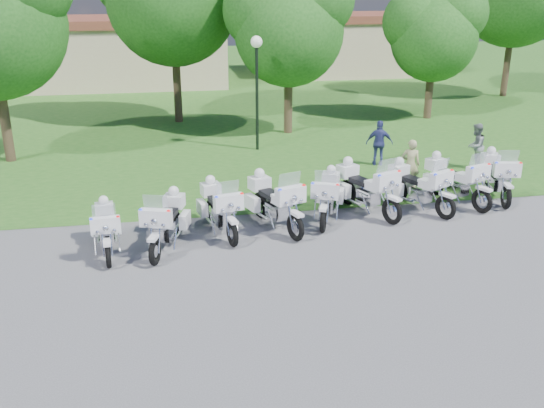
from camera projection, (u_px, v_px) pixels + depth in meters
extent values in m
plane|color=#515156|center=(298.00, 257.00, 14.48)|extent=(100.00, 100.00, 0.00)
cube|color=#285E1D|center=(208.00, 83.00, 39.42)|extent=(100.00, 48.00, 0.01)
torus|color=black|center=(108.00, 255.00, 13.87)|extent=(0.18, 0.63, 0.62)
torus|color=black|center=(106.00, 230.00, 15.29)|extent=(0.18, 0.63, 0.62)
cube|color=white|center=(107.00, 242.00, 13.74)|extent=(0.21, 0.42, 0.06)
cube|color=white|center=(105.00, 225.00, 13.84)|extent=(0.68, 0.29, 0.37)
cube|color=silver|center=(104.00, 211.00, 13.77)|extent=(0.53, 0.16, 0.35)
sphere|color=red|center=(118.00, 217.00, 13.80)|extent=(0.08, 0.08, 0.08)
sphere|color=#1426E5|center=(91.00, 220.00, 13.65)|extent=(0.08, 0.08, 0.08)
cube|color=silver|center=(107.00, 237.00, 14.56)|extent=(0.36, 0.55, 0.31)
cube|color=white|center=(106.00, 228.00, 14.25)|extent=(0.34, 0.51, 0.20)
cube|color=black|center=(105.00, 221.00, 14.71)|extent=(0.37, 0.60, 0.11)
cube|color=white|center=(117.00, 225.00, 15.18)|extent=(0.21, 0.49, 0.33)
cube|color=white|center=(94.00, 227.00, 15.04)|extent=(0.21, 0.49, 0.33)
cube|color=white|center=(104.00, 209.00, 15.13)|extent=(0.48, 0.41, 0.30)
sphere|color=white|center=(103.00, 200.00, 15.05)|extent=(0.24, 0.24, 0.24)
torus|color=black|center=(155.00, 251.00, 13.99)|extent=(0.33, 0.69, 0.69)
torus|color=black|center=(175.00, 223.00, 15.62)|extent=(0.33, 0.69, 0.69)
cube|color=white|center=(154.00, 237.00, 13.85)|extent=(0.31, 0.48, 0.07)
cube|color=white|center=(156.00, 218.00, 13.96)|extent=(0.78, 0.45, 0.41)
cube|color=silver|center=(156.00, 202.00, 13.89)|extent=(0.58, 0.29, 0.38)
sphere|color=red|center=(168.00, 212.00, 13.80)|extent=(0.09, 0.09, 0.09)
sphere|color=#1426E5|center=(141.00, 210.00, 13.87)|extent=(0.09, 0.09, 0.09)
cube|color=silver|center=(166.00, 232.00, 14.78)|extent=(0.50, 0.65, 0.35)
cube|color=white|center=(162.00, 222.00, 14.43)|extent=(0.47, 0.61, 0.23)
cube|color=black|center=(168.00, 214.00, 14.95)|extent=(0.52, 0.71, 0.12)
cube|color=white|center=(185.00, 220.00, 15.38)|extent=(0.33, 0.56, 0.37)
cube|color=white|center=(161.00, 219.00, 15.45)|extent=(0.33, 0.56, 0.37)
cube|color=white|center=(174.00, 201.00, 15.44)|extent=(0.59, 0.54, 0.33)
sphere|color=white|center=(174.00, 191.00, 15.34)|extent=(0.27, 0.27, 0.27)
torus|color=black|center=(232.00, 234.00, 14.98)|extent=(0.27, 0.70, 0.69)
torus|color=black|center=(212.00, 210.00, 16.49)|extent=(0.27, 0.70, 0.69)
cube|color=white|center=(232.00, 220.00, 14.84)|extent=(0.27, 0.48, 0.07)
cube|color=white|center=(229.00, 203.00, 14.93)|extent=(0.77, 0.39, 0.41)
cube|color=silver|center=(227.00, 188.00, 14.86)|extent=(0.59, 0.24, 0.38)
sphere|color=red|center=(242.00, 194.00, 14.93)|extent=(0.09, 0.09, 0.09)
sphere|color=#1426E5|center=(216.00, 198.00, 14.69)|extent=(0.09, 0.09, 0.09)
cube|color=silver|center=(221.00, 217.00, 15.71)|extent=(0.46, 0.63, 0.35)
cube|color=white|center=(224.00, 207.00, 15.37)|extent=(0.43, 0.59, 0.22)
cube|color=black|center=(217.00, 201.00, 15.86)|extent=(0.47, 0.69, 0.12)
cube|color=white|center=(224.00, 205.00, 16.40)|extent=(0.29, 0.56, 0.37)
cube|color=white|center=(202.00, 208.00, 16.19)|extent=(0.29, 0.56, 0.37)
cube|color=white|center=(211.00, 189.00, 16.31)|extent=(0.57, 0.50, 0.33)
sphere|color=white|center=(210.00, 180.00, 16.22)|extent=(0.27, 0.27, 0.27)
torus|color=black|center=(295.00, 227.00, 15.31)|extent=(0.38, 0.73, 0.73)
torus|color=black|center=(260.00, 205.00, 16.81)|extent=(0.38, 0.73, 0.73)
cube|color=white|center=(296.00, 213.00, 15.16)|extent=(0.35, 0.52, 0.08)
cube|color=white|center=(291.00, 195.00, 15.24)|extent=(0.83, 0.51, 0.44)
cube|color=silver|center=(289.00, 180.00, 15.16)|extent=(0.62, 0.33, 0.41)
sphere|color=red|center=(304.00, 186.00, 15.28)|extent=(0.10, 0.10, 0.10)
sphere|color=#1426E5|center=(280.00, 190.00, 14.95)|extent=(0.10, 0.10, 0.10)
cube|color=silver|center=(277.00, 211.00, 16.03)|extent=(0.55, 0.70, 0.37)
cube|color=white|center=(282.00, 200.00, 15.69)|extent=(0.52, 0.65, 0.24)
cube|color=black|center=(270.00, 195.00, 16.17)|extent=(0.58, 0.76, 0.13)
cube|color=white|center=(273.00, 199.00, 16.77)|extent=(0.37, 0.60, 0.39)
cube|color=white|center=(253.00, 203.00, 16.46)|extent=(0.37, 0.60, 0.39)
cube|color=white|center=(259.00, 183.00, 16.62)|extent=(0.64, 0.59, 0.35)
sphere|color=white|center=(259.00, 173.00, 16.52)|extent=(0.28, 0.28, 0.28)
torus|color=black|center=(323.00, 220.00, 15.82)|extent=(0.37, 0.68, 0.68)
torus|color=black|center=(330.00, 198.00, 17.41)|extent=(0.37, 0.68, 0.68)
cube|color=white|center=(324.00, 208.00, 15.68)|extent=(0.33, 0.48, 0.07)
cube|color=white|center=(325.00, 191.00, 15.78)|extent=(0.77, 0.49, 0.41)
cube|color=silver|center=(326.00, 177.00, 15.72)|extent=(0.58, 0.32, 0.38)
sphere|color=red|center=(338.00, 185.00, 15.60)|extent=(0.09, 0.09, 0.09)
sphere|color=#1426E5|center=(313.00, 184.00, 15.72)|extent=(0.09, 0.09, 0.09)
cube|color=silver|center=(327.00, 204.00, 16.59)|extent=(0.53, 0.66, 0.35)
cube|color=white|center=(326.00, 195.00, 16.24)|extent=(0.50, 0.61, 0.22)
cube|color=black|center=(329.00, 189.00, 16.76)|extent=(0.55, 0.71, 0.12)
cube|color=white|center=(340.00, 195.00, 17.16)|extent=(0.36, 0.56, 0.37)
cube|color=white|center=(319.00, 194.00, 17.27)|extent=(0.36, 0.56, 0.37)
cube|color=white|center=(331.00, 178.00, 17.23)|extent=(0.60, 0.56, 0.33)
sphere|color=white|center=(331.00, 169.00, 17.14)|extent=(0.26, 0.26, 0.26)
torus|color=black|center=(392.00, 211.00, 16.35)|extent=(0.42, 0.74, 0.74)
torus|color=black|center=(347.00, 192.00, 17.84)|extent=(0.42, 0.74, 0.74)
cube|color=white|center=(393.00, 198.00, 16.20)|extent=(0.37, 0.53, 0.08)
cube|color=white|center=(387.00, 181.00, 16.28)|extent=(0.84, 0.55, 0.44)
cube|color=silver|center=(386.00, 166.00, 16.20)|extent=(0.62, 0.36, 0.42)
sphere|color=red|center=(399.00, 172.00, 16.33)|extent=(0.10, 0.10, 0.10)
sphere|color=#1426E5|center=(380.00, 176.00, 15.97)|extent=(0.10, 0.10, 0.10)
cube|color=silver|center=(368.00, 197.00, 17.07)|extent=(0.59, 0.72, 0.38)
cube|color=white|center=(375.00, 186.00, 16.72)|extent=(0.55, 0.67, 0.24)
cube|color=black|center=(361.00, 181.00, 17.20)|extent=(0.61, 0.78, 0.13)
cube|color=white|center=(360.00, 186.00, 17.81)|extent=(0.41, 0.61, 0.40)
cube|color=white|center=(342.00, 190.00, 17.47)|extent=(0.41, 0.61, 0.40)
cube|color=white|center=(347.00, 171.00, 17.64)|extent=(0.66, 0.61, 0.35)
sphere|color=white|center=(348.00, 161.00, 17.54)|extent=(0.29, 0.29, 0.29)
torus|color=black|center=(445.00, 207.00, 16.69)|extent=(0.42, 0.69, 0.70)
torus|color=black|center=(398.00, 190.00, 18.06)|extent=(0.42, 0.69, 0.70)
cube|color=white|center=(447.00, 195.00, 16.55)|extent=(0.36, 0.50, 0.07)
cube|color=white|center=(441.00, 179.00, 16.61)|extent=(0.79, 0.54, 0.42)
cube|color=silver|center=(441.00, 166.00, 16.54)|extent=(0.59, 0.36, 0.39)
sphere|color=red|center=(452.00, 171.00, 16.68)|extent=(0.09, 0.09, 0.09)
sphere|color=#1426E5|center=(435.00, 175.00, 16.32)|extent=(0.09, 0.09, 0.09)
cube|color=silver|center=(421.00, 194.00, 17.35)|extent=(0.57, 0.68, 0.36)
cube|color=white|center=(429.00, 184.00, 17.03)|extent=(0.53, 0.64, 0.23)
cube|color=black|center=(413.00, 180.00, 17.47)|extent=(0.60, 0.74, 0.13)
cube|color=white|center=(410.00, 184.00, 18.05)|extent=(0.40, 0.57, 0.38)
cube|color=white|center=(395.00, 188.00, 17.71)|extent=(0.40, 0.57, 0.38)
cube|color=white|center=(399.00, 170.00, 17.87)|extent=(0.63, 0.59, 0.34)
sphere|color=white|center=(399.00, 161.00, 17.78)|extent=(0.27, 0.27, 0.27)
torus|color=black|center=(482.00, 201.00, 17.16)|extent=(0.39, 0.72, 0.72)
torus|color=black|center=(435.00, 184.00, 18.61)|extent=(0.39, 0.72, 0.72)
cube|color=white|center=(484.00, 189.00, 17.01)|extent=(0.35, 0.51, 0.07)
cube|color=white|center=(478.00, 173.00, 17.09)|extent=(0.81, 0.52, 0.43)
cube|color=silver|center=(478.00, 160.00, 17.01)|extent=(0.60, 0.34, 0.40)
sphere|color=red|center=(489.00, 165.00, 17.14)|extent=(0.10, 0.10, 0.10)
sphere|color=#1426E5|center=(472.00, 168.00, 16.80)|extent=(0.10, 0.10, 0.10)
cube|color=silver|center=(457.00, 188.00, 17.86)|extent=(0.56, 0.69, 0.36)
cube|color=white|center=(465.00, 178.00, 17.52)|extent=(0.52, 0.64, 0.23)
cube|color=black|center=(450.00, 174.00, 17.99)|extent=(0.58, 0.75, 0.13)
cube|color=white|center=(447.00, 178.00, 18.58)|extent=(0.38, 0.59, 0.38)
cube|color=white|center=(431.00, 181.00, 18.26)|extent=(0.38, 0.59, 0.38)
cube|color=white|center=(436.00, 164.00, 18.42)|extent=(0.63, 0.58, 0.34)
sphere|color=white|center=(437.00, 155.00, 18.32)|extent=(0.28, 0.28, 0.28)
torus|color=black|center=(506.00, 197.00, 17.47)|extent=(0.29, 0.72, 0.71)
torus|color=black|center=(488.00, 178.00, 19.16)|extent=(0.29, 0.72, 0.71)
cube|color=white|center=(508.00, 185.00, 17.33)|extent=(0.29, 0.50, 0.07)
cube|color=white|center=(507.00, 169.00, 17.44)|extent=(0.80, 0.42, 0.42)
cube|color=silver|center=(508.00, 157.00, 17.37)|extent=(0.61, 0.26, 0.40)
sphere|color=red|center=(521.00, 164.00, 17.30)|extent=(0.10, 0.10, 0.10)
sphere|color=#1426E5|center=(497.00, 163.00, 17.33)|extent=(0.10, 0.10, 0.10)
cube|color=silver|center=(497.00, 183.00, 18.29)|extent=(0.48, 0.66, 0.36)
cube|color=white|center=(501.00, 174.00, 17.93)|extent=(0.45, 0.61, 0.23)
cube|color=black|center=(495.00, 169.00, 18.47)|extent=(0.50, 0.72, 0.13)
cube|color=white|center=(501.00, 174.00, 18.94)|extent=(0.31, 0.58, 0.38)
cube|color=white|center=(480.00, 174.00, 18.96)|extent=(0.31, 0.58, 0.38)
cube|color=white|center=(490.00, 159.00, 18.97)|extent=(0.59, 0.53, 0.34)
sphere|color=white|center=(491.00, 151.00, 18.88)|extent=(0.27, 0.27, 0.27)
cylinder|color=black|center=(257.00, 99.00, 23.11)|extent=(0.12, 0.12, 3.96)
sphere|color=white|center=(256.00, 42.00, 22.37)|extent=(0.44, 0.44, 0.44)
cylinder|color=#38281C|center=(4.00, 113.00, 21.67)|extent=(0.36, 0.36, 3.54)
cylinder|color=#38281C|center=(177.00, 79.00, 27.85)|extent=(0.36, 0.36, 4.01)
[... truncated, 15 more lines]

